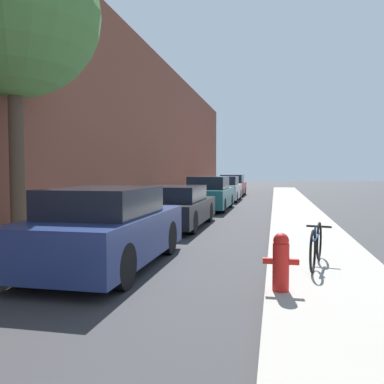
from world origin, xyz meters
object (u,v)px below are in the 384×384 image
object	(u,v)px
parked_car_navy	(107,229)
parked_car_red	(233,186)
parked_car_black	(176,207)
bicycle	(316,245)
parked_car_silver	(224,189)
street_tree_near	(13,10)
parked_car_teal	(209,194)
fire_hydrant	(281,261)

from	to	relation	value
parked_car_navy	parked_car_red	distance (m)	21.75
parked_car_black	bicycle	bearing A→B (deg)	-53.40
parked_car_red	parked_car_navy	bearing A→B (deg)	-90.08
parked_car_black	parked_car_red	bearing A→B (deg)	89.79
parked_car_silver	street_tree_near	size ratio (longest dim) A/B	0.58
parked_car_navy	parked_car_teal	distance (m)	11.05
parked_car_black	fire_hydrant	size ratio (longest dim) A/B	5.62
parked_car_red	street_tree_near	size ratio (longest dim) A/B	0.59
parked_car_red	bicycle	bearing A→B (deg)	-80.25
parked_car_silver	parked_car_red	xyz separation A→B (m)	(-0.03, 5.18, 0.01)
parked_car_silver	parked_car_black	bearing A→B (deg)	-90.45
street_tree_near	bicycle	size ratio (longest dim) A/B	4.05
parked_car_teal	parked_car_silver	distance (m)	5.51
parked_car_black	fire_hydrant	xyz separation A→B (m)	(3.12, -6.64, -0.10)
parked_car_black	parked_car_red	xyz separation A→B (m)	(0.06, 16.36, 0.07)
parked_car_black	parked_car_red	world-z (taller)	parked_car_red
parked_car_navy	street_tree_near	world-z (taller)	street_tree_near
parked_car_teal	fire_hydrant	world-z (taller)	parked_car_teal
bicycle	parked_car_silver	bearing A→B (deg)	113.92
parked_car_silver	fire_hydrant	world-z (taller)	parked_car_silver
parked_car_black	parked_car_silver	bearing A→B (deg)	89.55
parked_car_black	fire_hydrant	distance (m)	7.34
parked_car_teal	parked_car_navy	bearing A→B (deg)	-90.51
parked_car_navy	bicycle	bearing A→B (deg)	5.52
parked_car_red	parked_car_silver	bearing A→B (deg)	-89.69
parked_car_teal	parked_car_red	world-z (taller)	parked_car_teal
parked_car_navy	fire_hydrant	bearing A→B (deg)	-21.96
parked_car_black	bicycle	world-z (taller)	parked_car_black
parked_car_navy	parked_car_teal	xyz separation A→B (m)	(0.10, 11.05, 0.01)
parked_car_navy	parked_car_black	world-z (taller)	parked_car_navy
parked_car_silver	parked_car_red	world-z (taller)	parked_car_red
parked_car_silver	bicycle	xyz separation A→B (m)	(3.65, -16.21, -0.21)
parked_car_black	street_tree_near	xyz separation A→B (m)	(-2.40, -4.52, 4.50)
street_tree_near	bicycle	world-z (taller)	street_tree_near
parked_car_teal	bicycle	bearing A→B (deg)	-71.35
parked_car_navy	parked_car_silver	distance (m)	16.57
fire_hydrant	parked_car_teal	bearing A→B (deg)	103.67
parked_car_teal	street_tree_near	xyz separation A→B (m)	(-2.52, -10.18, 4.42)
fire_hydrant	parked_car_red	bearing A→B (deg)	97.58
parked_car_red	bicycle	xyz separation A→B (m)	(3.68, -21.39, -0.22)
parked_car_navy	bicycle	size ratio (longest dim) A/B	2.48
bicycle	parked_car_black	bearing A→B (deg)	137.83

